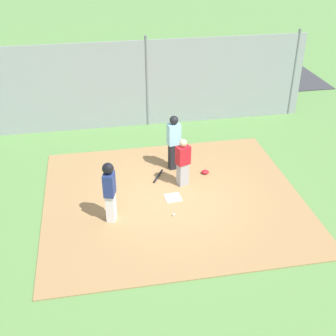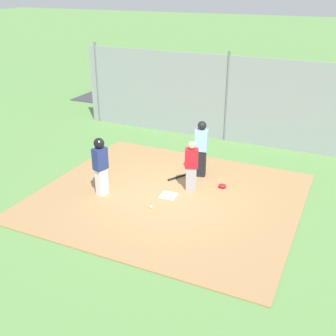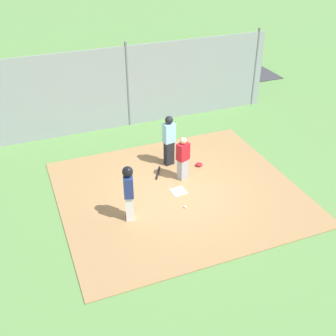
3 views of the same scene
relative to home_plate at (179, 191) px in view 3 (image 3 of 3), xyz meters
The scene contains 13 objects.
ground_plane 0.04m from the home_plate, ahead, with size 140.00×140.00×0.00m, color #5B8947.
dirt_infield 0.03m from the home_plate, ahead, with size 7.20×6.40×0.03m, color #9E774C.
home_plate is the anchor object (origin of this frame).
catcher 1.08m from the home_plate, 122.27° to the right, with size 0.45×0.38×1.49m.
umpire 1.92m from the home_plate, 101.58° to the right, with size 0.42×0.33×1.78m.
runner 2.14m from the home_plate, 21.25° to the left, with size 0.35×0.44×1.71m.
baseball_bat 1.22m from the home_plate, 79.03° to the right, with size 0.06×0.06×0.76m, color black.
catcher_mask 1.67m from the home_plate, 137.37° to the right, with size 0.24×0.20×0.12m, color #B21923.
baseball 0.84m from the home_plate, 80.54° to the left, with size 0.07×0.07×0.07m, color white.
backstop_fence 5.36m from the home_plate, 90.00° to the right, with size 12.00×0.10×3.35m.
parking_lot 9.96m from the home_plate, 90.00° to the right, with size 18.00×5.20×0.04m, color #38383D.
parked_car_silver 10.78m from the home_plate, 105.48° to the right, with size 4.32×2.12×1.28m.
parked_car_white 10.76m from the home_plate, 70.95° to the right, with size 4.43×2.42×1.28m.
Camera 3 is at (4.17, 9.63, 7.46)m, focal length 44.34 mm.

